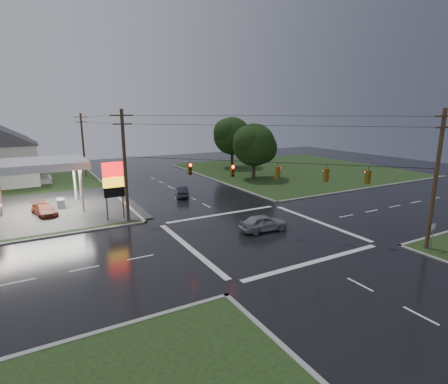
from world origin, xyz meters
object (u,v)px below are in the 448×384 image
utility_pole_nw (125,165)px  car_crossing (263,223)px  car_pump (44,210)px  utility_pole_n (83,144)px  car_north (181,191)px  house_near (3,156)px  house_far (0,149)px  tree_ne_far (233,136)px  utility_pole_se (436,179)px  tree_ne_near (255,145)px  pylon_sign (113,181)px

utility_pole_nw → car_crossing: size_ratio=2.44×
car_pump → car_crossing: bearing=-55.3°
utility_pole_n → car_north: (8.70, -21.35, -4.78)m
house_near → car_north: (20.15, -19.35, -3.72)m
house_far → tree_ne_far: size_ratio=1.13×
utility_pole_se → car_crossing: (-8.85, 9.97, -4.95)m
tree_ne_near → tree_ne_far: 12.39m
house_near → tree_ne_far: tree_ne_far is taller
car_north → tree_ne_far: bearing=-119.6°
pylon_sign → tree_ne_far: bearing=40.4°
tree_ne_near → tree_ne_far: tree_ne_far is taller
utility_pole_se → utility_pole_n: 51.16m
car_crossing → pylon_sign: bearing=53.2°
house_far → car_north: (21.15, -31.35, -3.72)m
utility_pole_n → utility_pole_nw: bearing=-90.0°
house_far → utility_pole_n: bearing=-38.8°
house_near → utility_pole_nw: bearing=-66.6°
house_near → car_pump: (4.19, -20.34, -3.78)m
house_near → utility_pole_se: bearing=-56.2°
utility_pole_se → tree_ne_far: utility_pole_se is taller
car_north → house_far: bearing=-39.6°
pylon_sign → utility_pole_se: size_ratio=0.55×
tree_ne_near → tree_ne_far: bearing=75.9°
house_far → car_crossing: size_ratio=2.45×
tree_ne_far → car_pump: tree_ne_far is taller
pylon_sign → tree_ne_far: size_ratio=0.61×
utility_pole_nw → utility_pole_se: size_ratio=1.00×
tree_ne_near → pylon_sign: bearing=-155.0°
utility_pole_se → tree_ne_near: size_ratio=1.22×
utility_pole_n → tree_ne_far: utility_pole_n is taller
utility_pole_nw → tree_ne_far: bearing=42.6°
tree_ne_near → car_pump: bearing=-168.4°
tree_ne_far → car_pump: 38.95m
utility_pole_n → tree_ne_near: 28.55m
utility_pole_nw → car_pump: size_ratio=2.55×
utility_pole_se → pylon_sign: bearing=135.0°
car_crossing → tree_ne_far: bearing=-21.0°
utility_pole_nw → house_near: (-11.45, 26.50, -1.32)m
house_near → car_crossing: (21.60, -35.53, -3.64)m
pylon_sign → house_far: 39.21m
utility_pole_nw → house_near: size_ratio=1.00×
pylon_sign → house_far: size_ratio=0.54×
house_far → car_pump: 32.97m
house_far → tree_ne_near: 44.50m
house_far → tree_ne_near: tree_ne_near is taller
tree_ne_near → house_near: bearing=158.2°
pylon_sign → car_crossing: 15.34m
utility_pole_nw → tree_ne_near: utility_pole_nw is taller
pylon_sign → utility_pole_se: utility_pole_se is taller
car_north → car_crossing: (1.45, -16.18, 0.08)m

